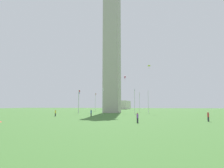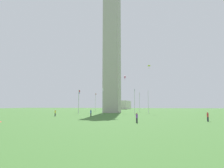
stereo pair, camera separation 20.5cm
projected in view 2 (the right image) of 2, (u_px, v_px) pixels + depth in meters
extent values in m
plane|color=#3D6B2D|center=(112.00, 113.00, 78.38)|extent=(260.00, 260.00, 0.00)
cube|color=#A8A399|center=(112.00, 51.00, 81.02)|extent=(6.23, 6.23, 49.83)
cylinder|color=silver|center=(119.00, 102.00, 92.56)|extent=(0.14, 0.14, 8.52)
cube|color=red|center=(119.00, 94.00, 93.50)|extent=(1.00, 0.03, 0.64)
cylinder|color=silver|center=(95.00, 102.00, 90.71)|extent=(0.14, 0.14, 8.52)
cube|color=red|center=(96.00, 94.00, 91.65)|extent=(1.00, 0.03, 0.64)
cylinder|color=silver|center=(78.00, 102.00, 81.91)|extent=(0.14, 0.14, 8.52)
cube|color=#1E2D99|center=(79.00, 93.00, 82.84)|extent=(1.00, 0.03, 0.64)
cylinder|color=silver|center=(79.00, 102.00, 71.30)|extent=(0.14, 0.14, 8.52)
cube|color=red|center=(79.00, 91.00, 72.24)|extent=(1.00, 0.03, 0.64)
cylinder|color=silver|center=(103.00, 101.00, 65.10)|extent=(0.14, 0.14, 8.52)
cube|color=white|center=(103.00, 90.00, 66.04)|extent=(1.00, 0.03, 0.64)
cylinder|color=silver|center=(135.00, 101.00, 66.95)|extent=(0.14, 0.14, 8.52)
cube|color=#1E2D99|center=(135.00, 90.00, 67.89)|extent=(1.00, 0.03, 0.64)
cylinder|color=silver|center=(148.00, 102.00, 75.76)|extent=(0.14, 0.14, 8.52)
cube|color=white|center=(148.00, 92.00, 76.70)|extent=(1.00, 0.03, 0.64)
cylinder|color=silver|center=(140.00, 102.00, 86.37)|extent=(0.14, 0.14, 8.52)
cube|color=red|center=(139.00, 93.00, 87.30)|extent=(1.00, 0.03, 0.64)
cylinder|color=#2D2D38|center=(137.00, 120.00, 33.44)|extent=(0.29, 0.29, 0.80)
cylinder|color=purple|center=(137.00, 116.00, 33.52)|extent=(0.32, 0.32, 0.66)
sphere|color=#936B4C|center=(137.00, 113.00, 33.57)|extent=(0.24, 0.24, 0.24)
cylinder|color=#2D2D38|center=(91.00, 115.00, 52.93)|extent=(0.29, 0.29, 0.80)
cylinder|color=#3851B2|center=(91.00, 112.00, 53.01)|extent=(0.32, 0.32, 0.75)
sphere|color=#936B4C|center=(91.00, 110.00, 53.06)|extent=(0.24, 0.24, 0.24)
cylinder|color=#2D2D38|center=(208.00, 119.00, 36.05)|extent=(0.29, 0.29, 0.80)
cylinder|color=red|center=(208.00, 115.00, 36.13)|extent=(0.32, 0.32, 0.74)
sphere|color=tan|center=(208.00, 112.00, 36.18)|extent=(0.24, 0.24, 0.24)
cylinder|color=#2D2D38|center=(55.00, 115.00, 53.16)|extent=(0.29, 0.29, 0.80)
cylinder|color=yellow|center=(55.00, 112.00, 53.24)|extent=(0.32, 0.32, 0.71)
sphere|color=beige|center=(55.00, 110.00, 53.29)|extent=(0.24, 0.24, 0.24)
cube|color=yellow|center=(149.00, 66.00, 72.87)|extent=(1.26, 1.27, 0.30)
cylinder|color=#A4921C|center=(149.00, 68.00, 72.79)|extent=(0.04, 0.04, 1.12)
cube|color=pink|center=(125.00, 77.00, 72.40)|extent=(0.84, 0.71, 0.97)
cylinder|color=#A44A79|center=(125.00, 79.00, 72.32)|extent=(0.04, 0.04, 1.15)
cube|color=beige|center=(118.00, 105.00, 155.82)|extent=(28.82, 17.14, 6.28)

